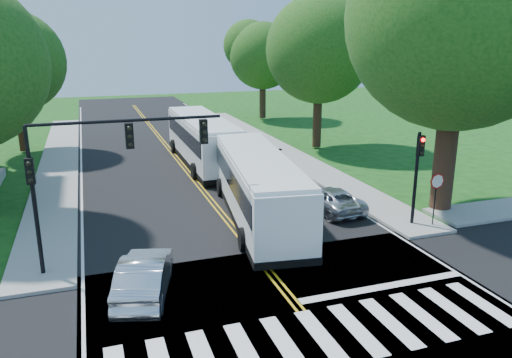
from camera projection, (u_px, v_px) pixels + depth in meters
name	position (u px, v px, depth m)	size (l,w,h in m)	color
ground	(314.00, 328.00, 15.49)	(140.00, 140.00, 0.00)	#104312
road	(194.00, 179.00, 31.89)	(14.00, 96.00, 0.01)	black
cross_road	(314.00, 328.00, 15.49)	(60.00, 12.00, 0.01)	black
center_line	(182.00, 165.00, 35.53)	(0.36, 70.00, 0.01)	gold
edge_line_w	(81.00, 173.00, 33.42)	(0.12, 70.00, 0.01)	silver
edge_line_e	(271.00, 158.00, 37.64)	(0.12, 70.00, 0.01)	silver
crosswalk	(322.00, 336.00, 15.03)	(12.60, 3.00, 0.01)	silver
stop_bar	(383.00, 287.00, 18.03)	(6.60, 0.40, 0.01)	silver
sidewalk_nw	(59.00, 163.00, 35.67)	(2.60, 40.00, 0.15)	gray
sidewalk_ne	(276.00, 148.00, 40.83)	(2.60, 40.00, 0.15)	gray
tree_ne_big	(460.00, 18.00, 23.59)	(10.80, 10.80, 14.91)	black
tree_west_far	(13.00, 62.00, 37.51)	(7.60, 7.60, 10.67)	black
tree_east_mid	(320.00, 49.00, 38.80)	(8.40, 8.40, 11.93)	black
tree_east_far	(263.00, 56.00, 53.96)	(7.20, 7.20, 10.34)	black
signal_nw	(99.00, 159.00, 18.34)	(7.15, 0.46, 5.66)	black
signal_ne	(418.00, 166.00, 23.10)	(0.30, 0.46, 4.40)	black
stop_sign	(436.00, 187.00, 23.18)	(0.76, 0.08, 2.53)	black
bus_lead	(257.00, 185.00, 24.53)	(4.38, 12.68, 3.22)	white
bus_follow	(202.00, 139.00, 35.49)	(3.21, 12.89, 3.33)	white
hatchback	(145.00, 275.00, 17.29)	(1.56, 4.46, 1.47)	silver
suv	(331.00, 199.00, 25.89)	(2.04, 4.43, 1.23)	#BABDC2
dark_sedan	(252.00, 153.00, 35.99)	(1.90, 4.68, 1.36)	black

